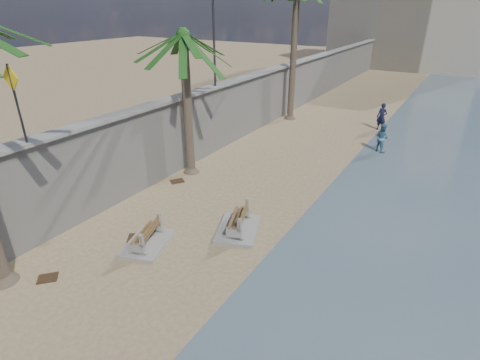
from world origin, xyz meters
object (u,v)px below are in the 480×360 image
at_px(palm_mid, 183,36).
at_px(person_a, 382,115).
at_px(bench_far, 238,221).
at_px(person_b, 382,136).
at_px(bench_near, 146,236).

bearing_deg(palm_mid, person_a, 61.84).
relative_size(bench_far, person_b, 1.37).
bearing_deg(bench_far, bench_near, -132.43).
distance_m(bench_near, palm_mid, 8.63).
height_order(bench_near, person_a, person_a).
bearing_deg(person_b, bench_near, 98.50).
bearing_deg(palm_mid, bench_near, -65.87).
bearing_deg(person_a, palm_mid, -101.77).
height_order(bench_far, person_b, person_b).
xyz_separation_m(person_a, person_b, (0.91, -4.03, -0.13)).
bearing_deg(palm_mid, bench_far, -34.62).
height_order(bench_near, palm_mid, palm_mid).
relative_size(bench_near, palm_mid, 0.30).
distance_m(bench_near, person_a, 18.05).
xyz_separation_m(bench_far, person_b, (2.54, 11.18, 0.51)).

